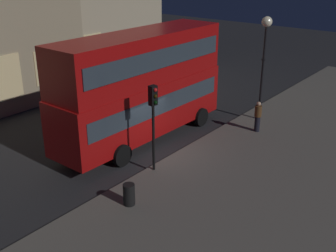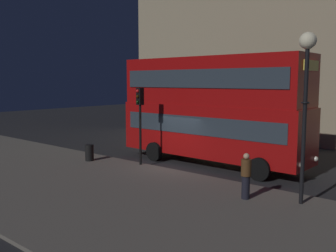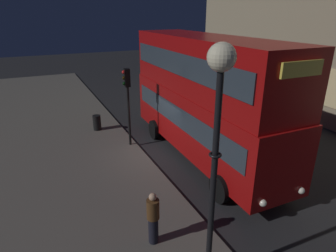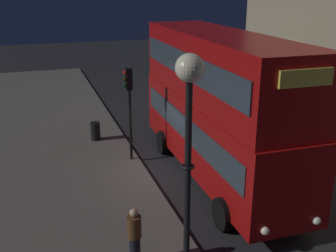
# 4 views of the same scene
# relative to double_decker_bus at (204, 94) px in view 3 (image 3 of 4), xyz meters

# --- Properties ---
(ground_plane) EXTENTS (80.00, 80.00, 0.00)m
(ground_plane) POSITION_rel_double_decker_bus_xyz_m (-0.98, -1.86, -3.06)
(ground_plane) COLOR #232326
(sidewalk_slab) EXTENTS (44.00, 9.05, 0.12)m
(sidewalk_slab) POSITION_rel_double_decker_bus_xyz_m (-0.98, -6.99, -3.00)
(sidewalk_slab) COLOR #5B564F
(sidewalk_slab) RESTS_ON ground
(double_decker_bus) EXTENTS (10.33, 2.96, 5.52)m
(double_decker_bus) POSITION_rel_double_decker_bus_xyz_m (0.00, 0.00, 0.00)
(double_decker_bus) COLOR #9E0C0C
(double_decker_bus) RESTS_ON ground
(traffic_light_near_kerb) EXTENTS (0.35, 0.38, 3.87)m
(traffic_light_near_kerb) POSITION_rel_double_decker_bus_xyz_m (-2.38, -2.80, -0.15)
(traffic_light_near_kerb) COLOR black
(traffic_light_near_kerb) RESTS_ON sidewalk_slab
(street_lamp) EXTENTS (0.56, 0.56, 5.81)m
(street_lamp) POSITION_rel_double_decker_bus_xyz_m (6.12, -3.56, 1.52)
(street_lamp) COLOR black
(street_lamp) RESTS_ON sidewalk_slab
(pedestrian) EXTENTS (0.37, 0.37, 1.67)m
(pedestrian) POSITION_rel_double_decker_bus_xyz_m (4.39, -4.32, -2.08)
(pedestrian) COLOR black
(pedestrian) RESTS_ON sidewalk_slab
(litter_bin) EXTENTS (0.45, 0.45, 0.86)m
(litter_bin) POSITION_rel_double_decker_bus_xyz_m (-5.11, -3.86, -2.50)
(litter_bin) COLOR black
(litter_bin) RESTS_ON sidewalk_slab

